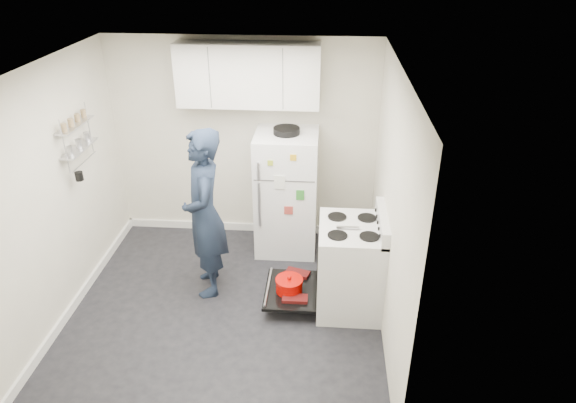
# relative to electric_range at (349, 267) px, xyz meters

# --- Properties ---
(room) EXTENTS (3.21, 3.21, 2.51)m
(room) POSITION_rel_electric_range_xyz_m (-1.29, -0.12, 0.74)
(room) COLOR black
(room) RESTS_ON ground
(electric_range) EXTENTS (0.66, 0.76, 1.10)m
(electric_range) POSITION_rel_electric_range_xyz_m (0.00, 0.00, 0.00)
(electric_range) COLOR silver
(electric_range) RESTS_ON ground
(open_oven_door) EXTENTS (0.55, 0.71, 0.22)m
(open_oven_door) POSITION_rel_electric_range_xyz_m (-0.60, -0.01, -0.28)
(open_oven_door) COLOR black
(open_oven_door) RESTS_ON ground
(refrigerator) EXTENTS (0.72, 0.74, 1.56)m
(refrigerator) POSITION_rel_electric_range_xyz_m (-0.72, 1.10, 0.28)
(refrigerator) COLOR white
(refrigerator) RESTS_ON ground
(upper_cabinets) EXTENTS (1.60, 0.33, 0.70)m
(upper_cabinets) POSITION_rel_electric_range_xyz_m (-1.16, 1.28, 1.63)
(upper_cabinets) COLOR silver
(upper_cabinets) RESTS_ON room
(wall_shelf_rack) EXTENTS (0.14, 0.60, 0.61)m
(wall_shelf_rack) POSITION_rel_electric_range_xyz_m (-2.78, 0.34, 1.21)
(wall_shelf_rack) COLOR #B2B2B7
(wall_shelf_rack) RESTS_ON room
(person) EXTENTS (0.60, 0.76, 1.84)m
(person) POSITION_rel_electric_range_xyz_m (-1.50, 0.19, 0.45)
(person) COLOR #182236
(person) RESTS_ON ground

